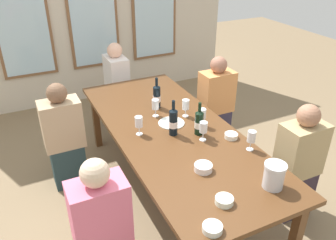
# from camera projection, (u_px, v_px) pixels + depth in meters

# --- Properties ---
(ground_plane) EXTENTS (12.00, 12.00, 0.00)m
(ground_plane) POSITION_uv_depth(u_px,v_px,m) (172.00, 193.00, 3.48)
(ground_plane) COLOR #80694C
(back_wall_with_windows) EXTENTS (4.24, 0.10, 2.90)m
(back_wall_with_windows) POSITION_uv_depth(u_px,v_px,m) (91.00, 1.00, 4.83)
(back_wall_with_windows) COLOR beige
(back_wall_with_windows) RESTS_ON ground
(dining_table) EXTENTS (1.04, 2.56, 0.74)m
(dining_table) POSITION_uv_depth(u_px,v_px,m) (173.00, 136.00, 3.15)
(dining_table) COLOR brown
(dining_table) RESTS_ON ground
(white_plate_0) EXTENTS (0.24, 0.24, 0.01)m
(white_plate_0) POSITION_uv_depth(u_px,v_px,m) (171.00, 123.00, 3.22)
(white_plate_0) COLOR white
(white_plate_0) RESTS_ON dining_table
(metal_pitcher) EXTENTS (0.16, 0.16, 0.19)m
(metal_pitcher) POSITION_uv_depth(u_px,v_px,m) (274.00, 176.00, 2.39)
(metal_pitcher) COLOR silver
(metal_pitcher) RESTS_ON dining_table
(wine_bottle_0) EXTENTS (0.08, 0.08, 0.32)m
(wine_bottle_0) POSITION_uv_depth(u_px,v_px,m) (157.00, 96.00, 3.46)
(wine_bottle_0) COLOR black
(wine_bottle_0) RESTS_ON dining_table
(wine_bottle_1) EXTENTS (0.08, 0.08, 0.30)m
(wine_bottle_1) POSITION_uv_depth(u_px,v_px,m) (199.00, 122.00, 3.01)
(wine_bottle_1) COLOR black
(wine_bottle_1) RESTS_ON dining_table
(wine_bottle_2) EXTENTS (0.08, 0.08, 0.33)m
(wine_bottle_2) POSITION_uv_depth(u_px,v_px,m) (173.00, 122.00, 2.99)
(wine_bottle_2) COLOR black
(wine_bottle_2) RESTS_ON dining_table
(tasting_bowl_0) EXTENTS (0.11, 0.11, 0.04)m
(tasting_bowl_0) POSITION_uv_depth(u_px,v_px,m) (231.00, 136.00, 2.99)
(tasting_bowl_0) COLOR white
(tasting_bowl_0) RESTS_ON dining_table
(tasting_bowl_1) EXTENTS (0.12, 0.12, 0.04)m
(tasting_bowl_1) POSITION_uv_depth(u_px,v_px,m) (212.00, 228.00, 2.07)
(tasting_bowl_1) COLOR white
(tasting_bowl_1) RESTS_ON dining_table
(tasting_bowl_2) EXTENTS (0.12, 0.12, 0.05)m
(tasting_bowl_2) POSITION_uv_depth(u_px,v_px,m) (224.00, 200.00, 2.28)
(tasting_bowl_2) COLOR white
(tasting_bowl_2) RESTS_ON dining_table
(tasting_bowl_3) EXTENTS (0.14, 0.14, 0.05)m
(tasting_bowl_3) POSITION_uv_depth(u_px,v_px,m) (203.00, 168.00, 2.58)
(tasting_bowl_3) COLOR white
(tasting_bowl_3) RESTS_ON dining_table
(wine_glass_0) EXTENTS (0.07, 0.07, 0.17)m
(wine_glass_0) POSITION_uv_depth(u_px,v_px,m) (155.00, 105.00, 3.30)
(wine_glass_0) COLOR white
(wine_glass_0) RESTS_ON dining_table
(wine_glass_1) EXTENTS (0.07, 0.07, 0.17)m
(wine_glass_1) POSITION_uv_depth(u_px,v_px,m) (202.00, 115.00, 3.13)
(wine_glass_1) COLOR white
(wine_glass_1) RESTS_ON dining_table
(wine_glass_2) EXTENTS (0.07, 0.07, 0.17)m
(wine_glass_2) POSITION_uv_depth(u_px,v_px,m) (251.00, 137.00, 2.78)
(wine_glass_2) COLOR white
(wine_glass_2) RESTS_ON dining_table
(wine_glass_3) EXTENTS (0.07, 0.07, 0.17)m
(wine_glass_3) POSITION_uv_depth(u_px,v_px,m) (139.00, 123.00, 3.00)
(wine_glass_3) COLOR white
(wine_glass_3) RESTS_ON dining_table
(wine_glass_4) EXTENTS (0.07, 0.07, 0.17)m
(wine_glass_4) POSITION_uv_depth(u_px,v_px,m) (186.00, 105.00, 3.29)
(wine_glass_4) COLOR white
(wine_glass_4) RESTS_ON dining_table
(wine_glass_5) EXTENTS (0.07, 0.07, 0.17)m
(wine_glass_5) POSITION_uv_depth(u_px,v_px,m) (203.00, 128.00, 2.92)
(wine_glass_5) COLOR white
(wine_glass_5) RESTS_ON dining_table
(seated_person_0) EXTENTS (0.38, 0.24, 1.11)m
(seated_person_0) POSITION_uv_depth(u_px,v_px,m) (102.00, 230.00, 2.36)
(seated_person_0) COLOR #23312C
(seated_person_0) RESTS_ON ground
(seated_person_1) EXTENTS (0.38, 0.24, 1.11)m
(seated_person_1) POSITION_uv_depth(u_px,v_px,m) (298.00, 165.00, 3.01)
(seated_person_1) COLOR #332733
(seated_person_1) RESTS_ON ground
(seated_person_2) EXTENTS (0.38, 0.24, 1.11)m
(seated_person_2) POSITION_uv_depth(u_px,v_px,m) (64.00, 139.00, 3.39)
(seated_person_2) COLOR #253A3D
(seated_person_2) RESTS_ON ground
(seated_person_3) EXTENTS (0.38, 0.24, 1.11)m
(seated_person_3) POSITION_uv_depth(u_px,v_px,m) (216.00, 104.00, 4.05)
(seated_person_3) COLOR #332E44
(seated_person_3) RESTS_ON ground
(seated_person_4) EXTENTS (0.24, 0.38, 1.11)m
(seated_person_4) POSITION_uv_depth(u_px,v_px,m) (117.00, 87.00, 4.51)
(seated_person_4) COLOR #342C44
(seated_person_4) RESTS_ON ground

